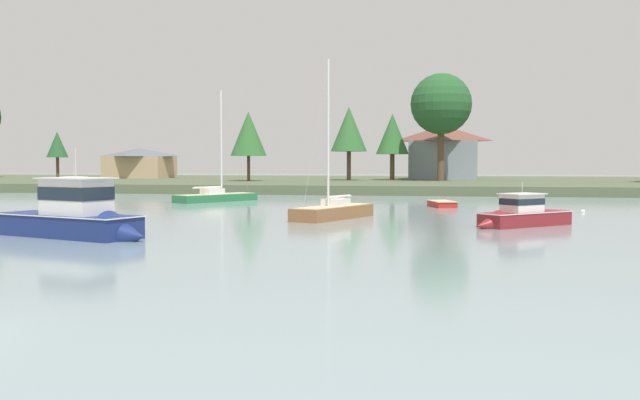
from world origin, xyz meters
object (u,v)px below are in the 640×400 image
(sailboat_green, at_px, (216,199))
(mooring_buoy_white, at_px, (583,212))
(cruiser_navy, at_px, (80,223))
(cruiser_maroon, at_px, (518,219))
(dinghy_red, at_px, (442,205))
(sailboat_wood, at_px, (333,215))
(mooring_buoy_green, at_px, (349,199))
(cruiser_yellow, at_px, (75,194))

(sailboat_green, height_order, mooring_buoy_white, sailboat_green)
(sailboat_green, xyz_separation_m, cruiser_navy, (3.25, -32.62, 0.50))
(sailboat_green, distance_m, cruiser_maroon, 34.53)
(sailboat_green, bearing_deg, mooring_buoy_white, -16.27)
(dinghy_red, distance_m, sailboat_green, 22.17)
(dinghy_red, relative_size, sailboat_wood, 0.36)
(cruiser_navy, xyz_separation_m, mooring_buoy_white, (29.13, 23.17, -0.68))
(sailboat_green, bearing_deg, mooring_buoy_green, 22.41)
(cruiser_navy, bearing_deg, sailboat_green, 95.70)
(cruiser_navy, height_order, mooring_buoy_white, cruiser_navy)
(dinghy_red, distance_m, cruiser_yellow, 38.25)
(cruiser_yellow, distance_m, cruiser_navy, 39.74)
(dinghy_red, xyz_separation_m, sailboat_green, (-21.72, 4.44, 0.07))
(sailboat_green, bearing_deg, cruiser_navy, -84.30)
(dinghy_red, distance_m, mooring_buoy_white, 11.78)
(mooring_buoy_white, bearing_deg, sailboat_green, 163.73)
(sailboat_wood, distance_m, mooring_buoy_white, 20.20)
(sailboat_green, bearing_deg, cruiser_yellow, 172.24)
(sailboat_wood, relative_size, cruiser_maroon, 1.73)
(cruiser_yellow, xyz_separation_m, cruiser_maroon, (42.19, -24.62, -0.05))
(cruiser_navy, distance_m, mooring_buoy_green, 38.84)
(dinghy_red, height_order, mooring_buoy_white, dinghy_red)
(mooring_buoy_green, height_order, mooring_buoy_white, mooring_buoy_green)
(sailboat_wood, distance_m, mooring_buoy_green, 23.80)
(cruiser_yellow, bearing_deg, mooring_buoy_white, -13.52)
(dinghy_red, relative_size, cruiser_yellow, 0.49)
(mooring_buoy_white, bearing_deg, mooring_buoy_green, 143.89)
(dinghy_red, bearing_deg, mooring_buoy_green, 134.22)
(mooring_buoy_green, bearing_deg, mooring_buoy_white, -36.11)
(cruiser_yellow, distance_m, sailboat_green, 16.10)
(dinghy_red, distance_m, cruiser_navy, 33.69)
(cruiser_yellow, xyz_separation_m, sailboat_green, (15.95, -2.17, -0.26))
(cruiser_yellow, height_order, cruiser_maroon, cruiser_yellow)
(sailboat_wood, bearing_deg, dinghy_red, 62.57)
(sailboat_wood, bearing_deg, mooring_buoy_white, 26.92)
(cruiser_maroon, distance_m, mooring_buoy_green, 30.84)
(dinghy_red, height_order, cruiser_navy, cruiser_navy)
(sailboat_green, distance_m, mooring_buoy_green, 13.43)
(cruiser_maroon, distance_m, mooring_buoy_white, 14.39)
(cruiser_yellow, height_order, mooring_buoy_green, cruiser_yellow)
(dinghy_red, xyz_separation_m, sailboat_wood, (-7.34, -14.15, 0.07))
(cruiser_navy, relative_size, mooring_buoy_white, 25.41)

